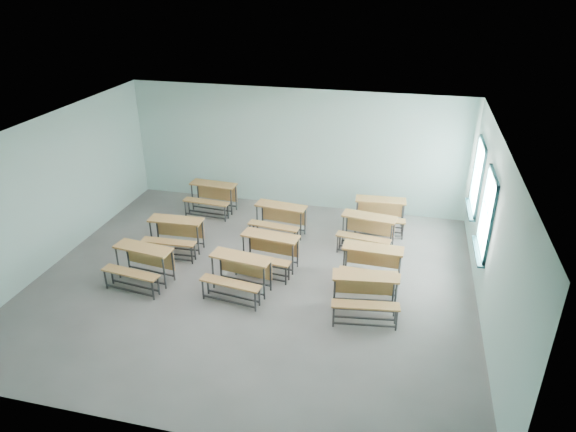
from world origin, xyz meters
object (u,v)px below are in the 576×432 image
object	(u,v)px
desk_unit_r3c0	(212,194)
desk_unit_r3c2	(380,210)
desk_unit_r1c0	(175,231)
desk_unit_r0c1	(239,270)
desk_unit_r2c1	(279,216)
desk_unit_r1c1	(269,248)
desk_unit_r1c2	(372,261)
desk_unit_r0c0	(141,260)
desk_unit_r0c2	(365,290)
desk_unit_r2c2	(367,228)

from	to	relation	value
desk_unit_r3c0	desk_unit_r3c2	xyz separation A→B (m)	(4.42, 0.00, 0.00)
desk_unit_r1c0	desk_unit_r3c0	world-z (taller)	same
desk_unit_r0c1	desk_unit_r2c1	size ratio (longest dim) A/B	1.01
desk_unit_r0c1	desk_unit_r1c1	bearing A→B (deg)	79.18
desk_unit_r3c0	desk_unit_r2c1	bearing A→B (deg)	-19.93
desk_unit_r1c0	desk_unit_r1c2	bearing A→B (deg)	-5.72
desk_unit_r2c1	desk_unit_r3c2	bearing A→B (deg)	28.42
desk_unit_r3c0	desk_unit_r1c0	bearing A→B (deg)	-87.28
desk_unit_r1c1	desk_unit_r2c1	world-z (taller)	same
desk_unit_r0c0	desk_unit_r0c2	bearing A→B (deg)	7.54
desk_unit_r0c0	desk_unit_r3c0	size ratio (longest dim) A/B	1.03
desk_unit_r0c0	desk_unit_r3c0	distance (m)	3.59
desk_unit_r1c1	desk_unit_r3c2	size ratio (longest dim) A/B	1.03
desk_unit_r1c1	desk_unit_r0c1	bearing A→B (deg)	-102.18
desk_unit_r2c2	desk_unit_r0c2	bearing A→B (deg)	-77.57
desk_unit_r1c2	desk_unit_r2c1	world-z (taller)	same
desk_unit_r1c0	desk_unit_r2c2	distance (m)	4.42
desk_unit_r1c0	desk_unit_r3c2	xyz separation A→B (m)	(4.47, 2.22, 0.00)
desk_unit_r0c0	desk_unit_r0c2	distance (m)	4.58
desk_unit_r1c1	desk_unit_r3c0	xyz separation A→B (m)	(-2.24, 2.46, 0.00)
desk_unit_r2c1	desk_unit_r3c2	world-z (taller)	same
desk_unit_r2c1	desk_unit_r2c2	bearing A→B (deg)	4.27
desk_unit_r0c0	desk_unit_r1c0	xyz separation A→B (m)	(0.11, 1.36, 0.00)
desk_unit_r0c2	desk_unit_r1c2	size ratio (longest dim) A/B	1.06
desk_unit_r0c2	desk_unit_r2c1	distance (m)	3.54
desk_unit_r1c2	desk_unit_r0c0	bearing A→B (deg)	-164.93
desk_unit_r0c0	desk_unit_r3c2	bearing A→B (deg)	45.53
desk_unit_r2c1	desk_unit_r3c0	xyz separation A→B (m)	(-2.08, 0.92, 0.00)
desk_unit_r0c0	desk_unit_r3c2	xyz separation A→B (m)	(4.58, 3.58, 0.00)
desk_unit_r1c1	desk_unit_r3c2	world-z (taller)	same
desk_unit_r1c1	desk_unit_r1c2	bearing A→B (deg)	5.62
desk_unit_r0c2	desk_unit_r2c1	size ratio (longest dim) A/B	1.01
desk_unit_r1c1	desk_unit_r0c0	bearing A→B (deg)	-148.75
desk_unit_r0c1	desk_unit_r1c1	xyz separation A→B (m)	(0.33, 1.00, 0.00)
desk_unit_r2c2	desk_unit_r3c2	size ratio (longest dim) A/B	1.04
desk_unit_r0c2	desk_unit_r2c2	distance (m)	2.57
desk_unit_r1c0	desk_unit_r2c1	distance (m)	2.49
desk_unit_r0c1	desk_unit_r2c2	size ratio (longest dim) A/B	1.00
desk_unit_r0c1	desk_unit_r1c2	bearing A→B (deg)	28.73
desk_unit_r2c1	desk_unit_r3c0	world-z (taller)	same
desk_unit_r2c2	desk_unit_r3c0	distance (m)	4.33
desk_unit_r1c2	desk_unit_r3c0	bearing A→B (deg)	152.43
desk_unit_r0c0	desk_unit_r2c1	xyz separation A→B (m)	(2.24, 2.66, 0.00)
desk_unit_r0c1	desk_unit_r3c0	distance (m)	3.96
desk_unit_r0c1	desk_unit_r0c2	xyz separation A→B (m)	(2.51, -0.11, 0.00)
desk_unit_r0c1	desk_unit_r0c2	size ratio (longest dim) A/B	1.00
desk_unit_r0c0	desk_unit_r2c2	size ratio (longest dim) A/B	1.00
desk_unit_r0c2	desk_unit_r3c0	size ratio (longest dim) A/B	1.04
desk_unit_r0c1	desk_unit_r1c2	size ratio (longest dim) A/B	1.06
desk_unit_r1c2	desk_unit_r3c2	distance (m)	2.49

